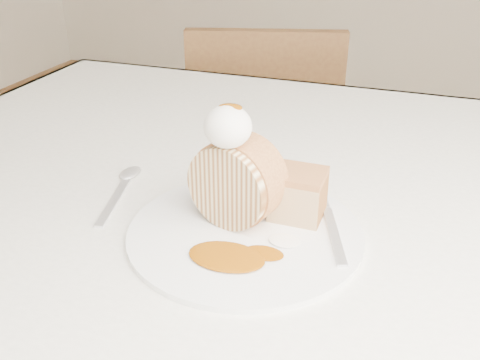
% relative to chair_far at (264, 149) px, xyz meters
% --- Properties ---
extents(table, '(1.40, 0.90, 0.75)m').
position_rel_chair_far_xyz_m(table, '(0.27, -0.65, 0.18)').
color(table, white).
rests_on(table, ground).
extents(chair_far, '(0.48, 0.48, 0.83)m').
position_rel_chair_far_xyz_m(chair_far, '(0.00, 0.00, 0.00)').
color(chair_far, brown).
rests_on(chair_far, ground).
extents(plate, '(0.29, 0.29, 0.01)m').
position_rel_chair_far_xyz_m(plate, '(0.22, -0.83, 0.28)').
color(plate, white).
rests_on(plate, table).
extents(roulade_slice, '(0.12, 0.08, 0.10)m').
position_rel_chair_far_xyz_m(roulade_slice, '(0.20, -0.81, 0.33)').
color(roulade_slice, beige).
rests_on(roulade_slice, plate).
extents(cake_chunk, '(0.06, 0.06, 0.05)m').
position_rel_chair_far_xyz_m(cake_chunk, '(0.27, -0.78, 0.31)').
color(cake_chunk, '#BD7F47').
rests_on(cake_chunk, plate).
extents(whipped_cream, '(0.05, 0.05, 0.05)m').
position_rel_chair_far_xyz_m(whipped_cream, '(0.20, -0.83, 0.41)').
color(whipped_cream, white).
rests_on(whipped_cream, roulade_slice).
extents(caramel_drizzle, '(0.03, 0.02, 0.01)m').
position_rel_chair_far_xyz_m(caramel_drizzle, '(0.20, -0.82, 0.44)').
color(caramel_drizzle, '#844305').
rests_on(caramel_drizzle, whipped_cream).
extents(caramel_pool, '(0.09, 0.06, 0.00)m').
position_rel_chair_far_xyz_m(caramel_pool, '(0.22, -0.89, 0.28)').
color(caramel_pool, '#844305').
rests_on(caramel_pool, plate).
extents(fork, '(0.08, 0.17, 0.00)m').
position_rel_chair_far_xyz_m(fork, '(0.32, -0.81, 0.28)').
color(fork, silver).
rests_on(fork, plate).
extents(spoon, '(0.06, 0.16, 0.00)m').
position_rel_chair_far_xyz_m(spoon, '(0.03, -0.81, 0.28)').
color(spoon, silver).
rests_on(spoon, table).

